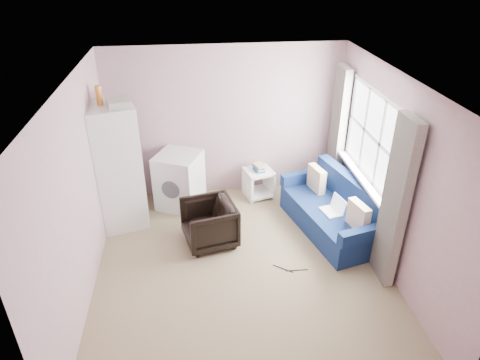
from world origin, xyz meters
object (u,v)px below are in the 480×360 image
at_px(armchair, 209,222).
at_px(sofa, 334,212).
at_px(washing_machine, 179,179).
at_px(side_table, 259,181).
at_px(fridge, 117,167).

bearing_deg(armchair, sofa, 81.07).
bearing_deg(armchair, washing_machine, -171.42).
xyz_separation_m(armchair, washing_machine, (-0.41, 1.08, 0.12)).
bearing_deg(side_table, washing_machine, -174.29).
xyz_separation_m(side_table, sofa, (0.97, -1.10, 0.01)).
height_order(washing_machine, sofa, washing_machine).
relative_size(washing_machine, side_table, 1.52).
bearing_deg(washing_machine, side_table, 30.41).
distance_m(washing_machine, sofa, 2.49).
bearing_deg(fridge, washing_machine, 9.42).
height_order(armchair, washing_machine, washing_machine).
bearing_deg(armchair, side_table, 130.87).
relative_size(armchair, washing_machine, 0.78).
distance_m(washing_machine, side_table, 1.34).
height_order(armchair, fridge, fridge).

